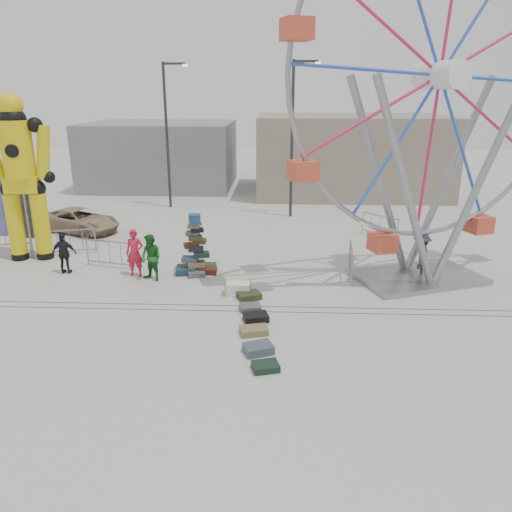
{
  "coord_description": "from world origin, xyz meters",
  "views": [
    {
      "loc": [
        2.34,
        -13.54,
        6.55
      ],
      "look_at": [
        1.63,
        2.08,
        1.33
      ],
      "focal_mm": 35.0,
      "sensor_mm": 36.0,
      "label": 1
    }
  ],
  "objects_px": {
    "ferris_wheel": "(437,105)",
    "barricade_dummy_b": "(70,242)",
    "barricade_dummy_c": "(110,254)",
    "pedestrian_grey": "(421,256)",
    "steamer_trunk": "(238,289)",
    "barricade_dummy_a": "(5,236)",
    "barricade_wheel_front": "(351,261)",
    "pedestrian_black": "(64,253)",
    "barricade_wheel_back": "(380,226)",
    "parked_suv": "(79,220)",
    "pedestrian_red": "(135,253)",
    "crash_test_dummy": "(21,173)",
    "suitcase_tower": "(196,256)",
    "pedestrian_green": "(151,258)",
    "lamp_post_right": "(294,132)",
    "lamp_post_left": "(168,129)"
  },
  "relations": [
    {
      "from": "pedestrian_green",
      "to": "parked_suv",
      "type": "distance_m",
      "value": 8.11
    },
    {
      "from": "barricade_dummy_c",
      "to": "pedestrian_grey",
      "type": "xyz_separation_m",
      "value": [
        11.63,
        -0.65,
        0.31
      ]
    },
    {
      "from": "barricade_dummy_a",
      "to": "barricade_wheel_front",
      "type": "height_order",
      "value": "same"
    },
    {
      "from": "lamp_post_left",
      "to": "pedestrian_green",
      "type": "relative_size",
      "value": 4.71
    },
    {
      "from": "steamer_trunk",
      "to": "pedestrian_black",
      "type": "distance_m",
      "value": 6.86
    },
    {
      "from": "crash_test_dummy",
      "to": "parked_suv",
      "type": "height_order",
      "value": "crash_test_dummy"
    },
    {
      "from": "lamp_post_right",
      "to": "pedestrian_grey",
      "type": "distance_m",
      "value": 10.86
    },
    {
      "from": "steamer_trunk",
      "to": "barricade_wheel_front",
      "type": "bearing_deg",
      "value": 21.96
    },
    {
      "from": "lamp_post_right",
      "to": "pedestrian_red",
      "type": "bearing_deg",
      "value": -122.35
    },
    {
      "from": "ferris_wheel",
      "to": "barricade_dummy_a",
      "type": "xyz_separation_m",
      "value": [
        -16.9,
        2.95,
        -5.55
      ]
    },
    {
      "from": "barricade_dummy_c",
      "to": "pedestrian_black",
      "type": "relative_size",
      "value": 1.27
    },
    {
      "from": "suitcase_tower",
      "to": "barricade_dummy_b",
      "type": "bearing_deg",
      "value": 153.54
    },
    {
      "from": "crash_test_dummy",
      "to": "barricade_wheel_front",
      "type": "height_order",
      "value": "crash_test_dummy"
    },
    {
      "from": "barricade_dummy_b",
      "to": "steamer_trunk",
      "type": "bearing_deg",
      "value": -43.88
    },
    {
      "from": "barricade_wheel_front",
      "to": "barricade_wheel_back",
      "type": "xyz_separation_m",
      "value": [
        2.0,
        5.06,
        0.0
      ]
    },
    {
      "from": "lamp_post_left",
      "to": "barricade_wheel_back",
      "type": "xyz_separation_m",
      "value": [
        10.95,
        -6.0,
        -3.93
      ]
    },
    {
      "from": "barricade_dummy_a",
      "to": "barricade_dummy_c",
      "type": "xyz_separation_m",
      "value": [
        5.32,
        -2.19,
        0.0
      ]
    },
    {
      "from": "lamp_post_right",
      "to": "suitcase_tower",
      "type": "distance_m",
      "value": 10.47
    },
    {
      "from": "pedestrian_red",
      "to": "parked_suv",
      "type": "height_order",
      "value": "pedestrian_red"
    },
    {
      "from": "steamer_trunk",
      "to": "barricade_dummy_b",
      "type": "bearing_deg",
      "value": 147.26
    },
    {
      "from": "lamp_post_right",
      "to": "crash_test_dummy",
      "type": "relative_size",
      "value": 1.2
    },
    {
      "from": "suitcase_tower",
      "to": "pedestrian_green",
      "type": "height_order",
      "value": "suitcase_tower"
    },
    {
      "from": "pedestrian_green",
      "to": "steamer_trunk",
      "type": "bearing_deg",
      "value": 9.18
    },
    {
      "from": "barricade_dummy_b",
      "to": "pedestrian_red",
      "type": "distance_m",
      "value": 4.15
    },
    {
      "from": "crash_test_dummy",
      "to": "barricade_wheel_back",
      "type": "xyz_separation_m",
      "value": [
        14.68,
        3.68,
        -2.97
      ]
    },
    {
      "from": "parked_suv",
      "to": "pedestrian_grey",
      "type": "bearing_deg",
      "value": -86.91
    },
    {
      "from": "barricade_dummy_c",
      "to": "pedestrian_black",
      "type": "distance_m",
      "value": 1.63
    },
    {
      "from": "steamer_trunk",
      "to": "ferris_wheel",
      "type": "bearing_deg",
      "value": 10.41
    },
    {
      "from": "suitcase_tower",
      "to": "parked_suv",
      "type": "height_order",
      "value": "suitcase_tower"
    },
    {
      "from": "ferris_wheel",
      "to": "barricade_dummy_b",
      "type": "height_order",
      "value": "ferris_wheel"
    },
    {
      "from": "pedestrian_green",
      "to": "lamp_post_right",
      "type": "bearing_deg",
      "value": 91.44
    },
    {
      "from": "pedestrian_red",
      "to": "parked_suv",
      "type": "distance_m",
      "value": 7.36
    },
    {
      "from": "barricade_dummy_b",
      "to": "pedestrian_red",
      "type": "relative_size",
      "value": 1.13
    },
    {
      "from": "barricade_wheel_back",
      "to": "parked_suv",
      "type": "height_order",
      "value": "parked_suv"
    },
    {
      "from": "pedestrian_red",
      "to": "lamp_post_right",
      "type": "bearing_deg",
      "value": 57.02
    },
    {
      "from": "crash_test_dummy",
      "to": "parked_suv",
      "type": "bearing_deg",
      "value": 75.78
    },
    {
      "from": "pedestrian_red",
      "to": "ferris_wheel",
      "type": "bearing_deg",
      "value": -0.14
    },
    {
      "from": "ferris_wheel",
      "to": "barricade_wheel_front",
      "type": "distance_m",
      "value": 6.05
    },
    {
      "from": "steamer_trunk",
      "to": "pedestrian_grey",
      "type": "distance_m",
      "value": 6.76
    },
    {
      "from": "suitcase_tower",
      "to": "pedestrian_green",
      "type": "distance_m",
      "value": 1.72
    },
    {
      "from": "ferris_wheel",
      "to": "barricade_dummy_b",
      "type": "distance_m",
      "value": 14.99
    },
    {
      "from": "barricade_wheel_front",
      "to": "barricade_dummy_b",
      "type": "bearing_deg",
      "value": 85.1
    },
    {
      "from": "barricade_wheel_front",
      "to": "pedestrian_green",
      "type": "relative_size",
      "value": 1.18
    },
    {
      "from": "crash_test_dummy",
      "to": "barricade_dummy_b",
      "type": "xyz_separation_m",
      "value": [
        1.35,
        0.59,
        -2.97
      ]
    },
    {
      "from": "pedestrian_red",
      "to": "barricade_wheel_front",
      "type": "bearing_deg",
      "value": 2.13
    },
    {
      "from": "ferris_wheel",
      "to": "barricade_dummy_a",
      "type": "height_order",
      "value": "ferris_wheel"
    },
    {
      "from": "ferris_wheel",
      "to": "barricade_dummy_c",
      "type": "height_order",
      "value": "ferris_wheel"
    },
    {
      "from": "barricade_dummy_b",
      "to": "ferris_wheel",
      "type": "bearing_deg",
      "value": -24.82
    },
    {
      "from": "barricade_wheel_back",
      "to": "ferris_wheel",
      "type": "bearing_deg",
      "value": -37.2
    },
    {
      "from": "suitcase_tower",
      "to": "parked_suv",
      "type": "bearing_deg",
      "value": 132.51
    }
  ]
}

